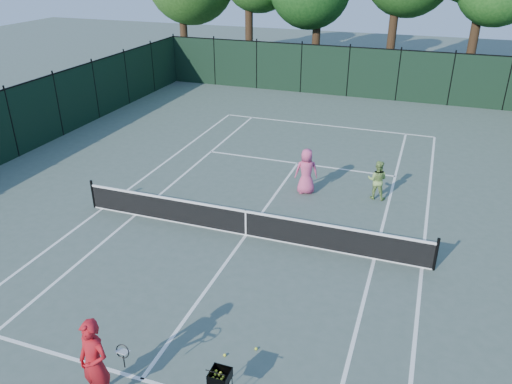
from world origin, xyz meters
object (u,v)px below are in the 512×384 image
(loose_ball_midcourt, at_px, (225,355))
(player_green, at_px, (377,180))
(coach, at_px, (94,363))
(ball_hopper, at_px, (220,376))
(player_pink, at_px, (306,171))
(loose_ball_near_cart, at_px, (256,349))

(loose_ball_midcourt, bearing_deg, player_green, 76.82)
(player_green, bearing_deg, coach, 70.42)
(ball_hopper, relative_size, loose_ball_midcourt, 11.48)
(ball_hopper, bearing_deg, player_green, 71.78)
(coach, relative_size, player_green, 1.34)
(player_green, bearing_deg, ball_hopper, 80.85)
(player_pink, xyz_separation_m, player_green, (2.57, 0.41, -0.13))
(player_green, height_order, loose_ball_near_cart, player_green)
(player_pink, height_order, loose_ball_near_cart, player_pink)
(player_green, relative_size, loose_ball_midcourt, 21.95)
(coach, distance_m, player_pink, 10.95)
(coach, relative_size, loose_ball_near_cart, 29.37)
(coach, distance_m, loose_ball_near_cart, 3.63)
(loose_ball_near_cart, bearing_deg, ball_hopper, -97.48)
(player_pink, relative_size, player_green, 1.18)
(player_pink, relative_size, ball_hopper, 2.25)
(player_pink, height_order, loose_ball_midcourt, player_pink)
(coach, height_order, loose_ball_near_cart, coach)
(coach, bearing_deg, loose_ball_midcourt, 55.43)
(player_green, distance_m, loose_ball_near_cart, 9.03)
(coach, bearing_deg, player_pink, 91.94)
(player_pink, bearing_deg, loose_ball_near_cart, 76.87)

